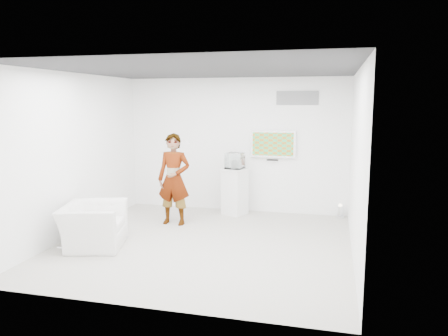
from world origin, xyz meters
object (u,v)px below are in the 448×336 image
(person, at_px, (174,179))
(armchair, at_px, (93,225))
(floor_uplight, at_px, (340,211))
(pedestal, at_px, (235,191))
(tv, at_px, (273,144))

(person, xyz_separation_m, armchair, (-0.87, -1.65, -0.56))
(floor_uplight, bearing_deg, person, -158.90)
(person, xyz_separation_m, pedestal, (1.02, 1.07, -0.42))
(tv, relative_size, floor_uplight, 3.36)
(person, relative_size, pedestal, 1.81)
(person, bearing_deg, armchair, -117.11)
(armchair, relative_size, pedestal, 1.10)
(tv, relative_size, armchair, 0.89)
(tv, relative_size, person, 0.54)
(armchair, height_order, pedestal, pedestal)
(pedestal, height_order, floor_uplight, pedestal)
(person, height_order, armchair, person)
(tv, distance_m, person, 2.36)
(pedestal, xyz_separation_m, floor_uplight, (2.27, 0.20, -0.36))
(armchair, xyz_separation_m, floor_uplight, (4.16, 2.92, -0.22))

